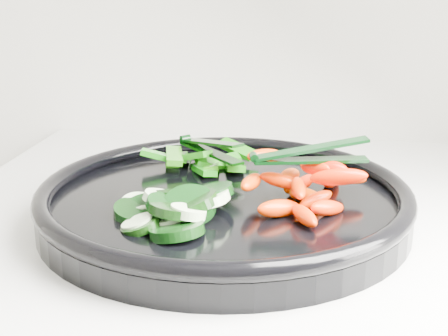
# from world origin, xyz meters

# --- Properties ---
(veggie_tray) EXTENTS (0.42, 0.42, 0.04)m
(veggie_tray) POSITION_xyz_m (-0.70, 1.66, 0.95)
(veggie_tray) COLOR black
(veggie_tray) RESTS_ON counter
(cucumber_pile) EXTENTS (0.12, 0.12, 0.04)m
(cucumber_pile) POSITION_xyz_m (-0.74, 1.60, 0.96)
(cucumber_pile) COLOR black
(cucumber_pile) RESTS_ON veggie_tray
(carrot_pile) EXTENTS (0.13, 0.16, 0.05)m
(carrot_pile) POSITION_xyz_m (-0.62, 1.66, 0.97)
(carrot_pile) COLOR #E71100
(carrot_pile) RESTS_ON veggie_tray
(pepper_pile) EXTENTS (0.13, 0.10, 0.03)m
(pepper_pile) POSITION_xyz_m (-0.74, 1.76, 0.96)
(pepper_pile) COLOR #23720A
(pepper_pile) RESTS_ON veggie_tray
(tong_carrot) EXTENTS (0.11, 0.04, 0.02)m
(tong_carrot) POSITION_xyz_m (-0.62, 1.65, 1.00)
(tong_carrot) COLOR black
(tong_carrot) RESTS_ON carrot_pile
(tong_pepper) EXTENTS (0.09, 0.09, 0.02)m
(tong_pepper) POSITION_xyz_m (-0.73, 1.75, 0.98)
(tong_pepper) COLOR black
(tong_pepper) RESTS_ON pepper_pile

